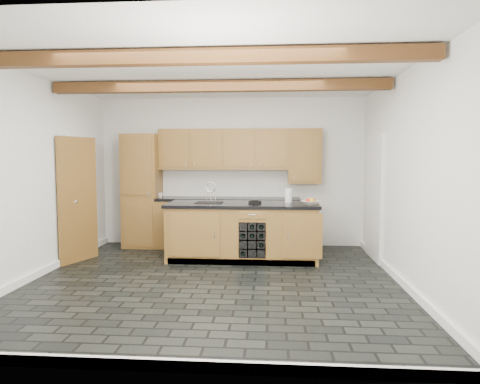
{
  "coord_description": "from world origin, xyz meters",
  "views": [
    {
      "loc": [
        0.78,
        -5.65,
        1.66
      ],
      "look_at": [
        0.3,
        0.8,
        1.15
      ],
      "focal_mm": 32.0,
      "sensor_mm": 36.0,
      "label": 1
    }
  ],
  "objects_px": {
    "island": "(243,231)",
    "fruit_bowl": "(310,203)",
    "kitchen_scale": "(255,202)",
    "paper_towel": "(288,196)"
  },
  "relations": [
    {
      "from": "island",
      "to": "fruit_bowl",
      "type": "xyz_separation_m",
      "value": [
        1.07,
        -0.21,
        0.5
      ]
    },
    {
      "from": "island",
      "to": "kitchen_scale",
      "type": "xyz_separation_m",
      "value": [
        0.2,
        -0.05,
        0.49
      ]
    },
    {
      "from": "fruit_bowl",
      "to": "paper_towel",
      "type": "relative_size",
      "value": 1.22
    },
    {
      "from": "fruit_bowl",
      "to": "paper_towel",
      "type": "height_order",
      "value": "paper_towel"
    },
    {
      "from": "kitchen_scale",
      "to": "fruit_bowl",
      "type": "distance_m",
      "value": 0.89
    },
    {
      "from": "paper_towel",
      "to": "fruit_bowl",
      "type": "bearing_deg",
      "value": -48.3
    },
    {
      "from": "kitchen_scale",
      "to": "paper_towel",
      "type": "bearing_deg",
      "value": 45.58
    },
    {
      "from": "island",
      "to": "kitchen_scale",
      "type": "height_order",
      "value": "kitchen_scale"
    },
    {
      "from": "island",
      "to": "paper_towel",
      "type": "xyz_separation_m",
      "value": [
        0.75,
        0.16,
        0.58
      ]
    },
    {
      "from": "fruit_bowl",
      "to": "paper_towel",
      "type": "xyz_separation_m",
      "value": [
        -0.33,
        0.37,
        0.08
      ]
    }
  ]
}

